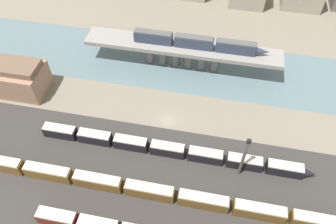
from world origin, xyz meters
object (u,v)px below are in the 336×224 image
train_on_bridge (198,43)px  warehouse_building (3,75)px  train_yard_far (172,150)px  train_yard_mid (155,192)px  signal_tower (244,157)px

train_on_bridge → warehouse_building: train_on_bridge is taller
train_yard_far → train_yard_mid: bearing=-98.2°
train_yard_mid → signal_tower: 23.57m
warehouse_building → signal_tower: size_ratio=1.72×
train_yard_far → warehouse_building: warehouse_building is taller
train_on_bridge → warehouse_building: bearing=-159.8°
train_on_bridge → signal_tower: size_ratio=2.85×
train_on_bridge → train_yard_far: train_on_bridge is taller
train_yard_mid → warehouse_building: (-54.91, 27.90, 3.14)m
train_yard_far → warehouse_building: 58.79m
train_yard_far → warehouse_building: (-56.78, 14.83, 3.41)m
train_yard_mid → train_yard_far: (1.87, 13.07, -0.27)m
train_on_bridge → warehouse_building: 62.35m
train_on_bridge → signal_tower: signal_tower is taller
train_yard_mid → warehouse_building: 61.67m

